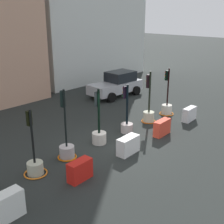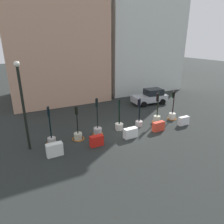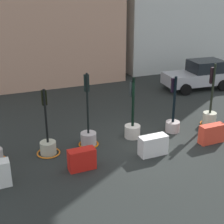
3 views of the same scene
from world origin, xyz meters
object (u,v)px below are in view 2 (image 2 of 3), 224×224
construction_barrier_3 (158,126)px  car_silver_hatchback (150,97)px  construction_barrier_2 (131,133)px  construction_barrier_4 (184,121)px  street_lamp_post (23,101)px  construction_barrier_1 (97,141)px  construction_barrier_0 (55,150)px  traffic_light_2 (98,129)px  traffic_light_6 (172,115)px  traffic_light_4 (139,120)px  traffic_light_0 (52,138)px  traffic_light_3 (119,124)px  traffic_light_5 (157,117)px  traffic_light_1 (78,134)px

construction_barrier_3 → car_silver_hatchback: car_silver_hatchback is taller
car_silver_hatchback → construction_barrier_2: bearing=-135.9°
construction_barrier_4 → street_lamp_post: (-12.98, 1.71, 3.14)m
construction_barrier_1 → car_silver_hatchback: car_silver_hatchback is taller
construction_barrier_0 → construction_barrier_3: bearing=0.2°
construction_barrier_1 → traffic_light_2: bearing=64.9°
car_silver_hatchback → traffic_light_6: bearing=-102.6°
construction_barrier_4 → street_lamp_post: street_lamp_post is taller
traffic_light_4 → construction_barrier_4: bearing=-23.1°
traffic_light_0 → traffic_light_3: size_ratio=1.10×
traffic_light_3 → construction_barrier_1: size_ratio=2.70×
traffic_light_4 → construction_barrier_0: size_ratio=2.36×
construction_barrier_1 → car_silver_hatchback: size_ratio=0.23×
construction_barrier_1 → traffic_light_0: bearing=149.2°
traffic_light_6 → construction_barrier_4: traffic_light_6 is taller
street_lamp_post → car_silver_hatchback: bearing=19.2°
construction_barrier_0 → construction_barrier_4: (11.56, 0.00, -0.06)m
construction_barrier_3 → street_lamp_post: 10.74m
construction_barrier_4 → traffic_light_2: bearing=167.3°
traffic_light_6 → construction_barrier_0: (-11.63, -1.58, -0.01)m
traffic_light_0 → construction_barrier_3: 8.74m
traffic_light_5 → street_lamp_post: bearing=179.7°
traffic_light_4 → traffic_light_1: bearing=-180.0°
traffic_light_6 → car_silver_hatchback: size_ratio=0.66×
traffic_light_6 → car_silver_hatchback: traffic_light_6 is taller
traffic_light_6 → car_silver_hatchback: 5.21m
construction_barrier_0 → construction_barrier_3: (8.71, 0.03, -0.05)m
traffic_light_2 → construction_barrier_3: bearing=-19.3°
traffic_light_0 → street_lamp_post: (-1.56, -0.01, 3.05)m
traffic_light_0 → construction_barrier_4: (11.42, -1.72, -0.09)m
construction_barrier_2 → traffic_light_6: bearing=15.4°
construction_barrier_2 → car_silver_hatchback: car_silver_hatchback is taller
traffic_light_0 → construction_barrier_0: 1.73m
traffic_light_4 → traffic_light_5: 2.04m
traffic_light_2 → traffic_light_3: size_ratio=1.15×
construction_barrier_4 → traffic_light_0: bearing=171.4°
traffic_light_0 → car_silver_hatchback: size_ratio=0.69×
traffic_light_3 → car_silver_hatchback: bearing=35.3°
traffic_light_3 → traffic_light_4: 1.95m
street_lamp_post → traffic_light_1: bearing=-1.6°
construction_barrier_0 → construction_barrier_4: 11.56m
traffic_light_6 → construction_barrier_0: size_ratio=2.62×
traffic_light_5 → car_silver_hatchback: 5.81m
construction_barrier_2 → construction_barrier_3: (2.79, 0.02, 0.01)m
traffic_light_6 → construction_barrier_1: (-8.61, -1.58, -0.06)m
traffic_light_0 → traffic_light_3: traffic_light_0 is taller
construction_barrier_2 → construction_barrier_4: size_ratio=1.06×
construction_barrier_2 → traffic_light_1: bearing=157.2°
construction_barrier_0 → construction_barrier_1: construction_barrier_0 is taller
traffic_light_6 → car_silver_hatchback: (1.14, 5.07, 0.41)m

